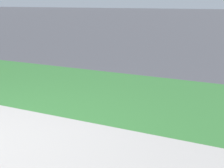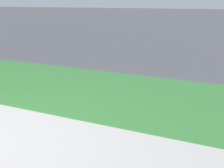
# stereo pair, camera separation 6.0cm
# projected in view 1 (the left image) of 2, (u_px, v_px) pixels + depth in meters

# --- Properties ---
(grass_verge) EXTENTS (18.00, 2.69, 0.01)m
(grass_verge) POSITION_uv_depth(u_px,v_px,m) (85.00, 88.00, 5.42)
(grass_verge) COLOR #2D662D
(grass_verge) RESTS_ON ground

